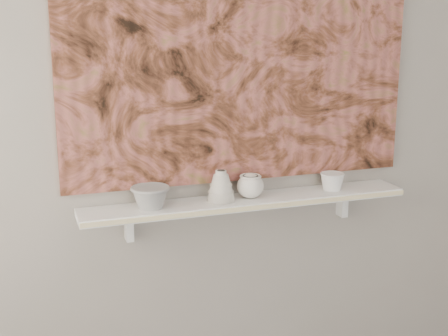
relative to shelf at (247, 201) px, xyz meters
name	(u,v)px	position (x,y,z in m)	size (l,w,h in m)	color
wall_back	(240,95)	(0.00, 0.09, 0.44)	(3.60, 3.60, 0.00)	gray
shelf	(247,201)	(0.00, 0.00, 0.00)	(1.40, 0.18, 0.03)	white
shelf_stripe	(255,208)	(0.00, -0.09, 0.00)	(1.40, 0.01, 0.02)	beige
bracket_left	(129,226)	(-0.49, 0.06, -0.07)	(0.03, 0.06, 0.12)	white
bracket_right	(342,203)	(0.49, 0.06, -0.07)	(0.03, 0.06, 0.12)	white
painting	(241,49)	(0.00, 0.08, 0.62)	(1.50, 0.03, 1.10)	brown
house_motif	(338,118)	(0.45, 0.07, 0.32)	(0.09, 0.00, 0.08)	black
bowl_grey	(150,197)	(-0.41, 0.00, 0.06)	(0.16, 0.16, 0.09)	gray
cup_cream	(250,186)	(0.01, 0.00, 0.07)	(0.11, 0.11, 0.10)	silver
bell_vessel	(221,186)	(-0.12, 0.00, 0.08)	(0.12, 0.12, 0.13)	beige
bowl_white	(332,181)	(0.40, 0.00, 0.05)	(0.11, 0.11, 0.08)	silver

